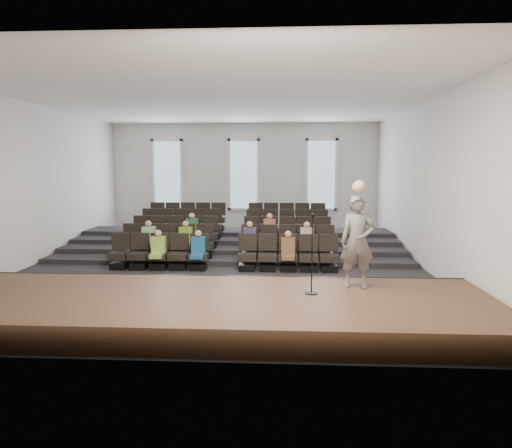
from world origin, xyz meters
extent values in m
plane|color=black|center=(0.00, 0.00, 0.00)|extent=(14.00, 14.00, 0.00)
cube|color=white|center=(0.00, 0.00, 5.01)|extent=(12.00, 14.00, 0.02)
cube|color=silver|center=(0.00, 7.02, 2.50)|extent=(12.00, 0.04, 5.00)
cube|color=silver|center=(0.00, -7.02, 2.50)|extent=(12.00, 0.04, 5.00)
cube|color=silver|center=(-6.02, 0.00, 2.50)|extent=(0.04, 14.00, 5.00)
cube|color=silver|center=(6.02, 0.00, 2.50)|extent=(0.04, 14.00, 5.00)
cube|color=#452A1D|center=(0.00, -5.10, 0.25)|extent=(11.80, 3.60, 0.50)
cube|color=black|center=(0.00, -3.33, 0.25)|extent=(11.80, 0.06, 0.52)
cube|color=black|center=(0.00, 2.33, 0.07)|extent=(11.80, 4.80, 0.15)
cube|color=black|center=(0.00, 2.85, 0.15)|extent=(11.80, 3.75, 0.30)
cube|color=black|center=(0.00, 3.38, 0.22)|extent=(11.80, 2.70, 0.45)
cube|color=black|center=(0.00, 3.90, 0.30)|extent=(11.80, 1.65, 0.60)
cube|color=black|center=(-3.13, -0.60, 0.10)|extent=(0.47, 0.43, 0.20)
cube|color=black|center=(-3.13, -0.60, 0.41)|extent=(0.55, 0.50, 0.19)
cube|color=black|center=(-3.13, -0.39, 0.82)|extent=(0.55, 0.08, 0.50)
cube|color=black|center=(-2.53, -0.60, 0.10)|extent=(0.47, 0.43, 0.20)
cube|color=black|center=(-2.53, -0.60, 0.41)|extent=(0.55, 0.50, 0.19)
cube|color=black|center=(-2.53, -0.39, 0.82)|extent=(0.55, 0.08, 0.50)
cube|color=black|center=(-1.93, -0.60, 0.10)|extent=(0.47, 0.43, 0.20)
cube|color=black|center=(-1.93, -0.60, 0.41)|extent=(0.55, 0.50, 0.19)
cube|color=black|center=(-1.93, -0.39, 0.82)|extent=(0.55, 0.08, 0.50)
cube|color=black|center=(-1.33, -0.60, 0.10)|extent=(0.47, 0.43, 0.20)
cube|color=black|center=(-1.33, -0.60, 0.41)|extent=(0.55, 0.50, 0.19)
cube|color=black|center=(-1.33, -0.39, 0.82)|extent=(0.55, 0.08, 0.50)
cube|color=black|center=(-0.73, -0.60, 0.10)|extent=(0.47, 0.43, 0.20)
cube|color=black|center=(-0.73, -0.60, 0.41)|extent=(0.55, 0.50, 0.19)
cube|color=black|center=(-0.73, -0.39, 0.82)|extent=(0.55, 0.08, 0.50)
cube|color=black|center=(0.73, -0.60, 0.10)|extent=(0.47, 0.43, 0.20)
cube|color=black|center=(0.73, -0.60, 0.41)|extent=(0.55, 0.50, 0.19)
cube|color=black|center=(0.73, -0.39, 0.82)|extent=(0.55, 0.08, 0.50)
cube|color=black|center=(1.33, -0.60, 0.10)|extent=(0.47, 0.43, 0.20)
cube|color=black|center=(1.33, -0.60, 0.41)|extent=(0.55, 0.50, 0.19)
cube|color=black|center=(1.33, -0.39, 0.82)|extent=(0.55, 0.08, 0.50)
cube|color=black|center=(1.93, -0.60, 0.10)|extent=(0.47, 0.43, 0.20)
cube|color=black|center=(1.93, -0.60, 0.41)|extent=(0.55, 0.50, 0.19)
cube|color=black|center=(1.93, -0.39, 0.82)|extent=(0.55, 0.08, 0.50)
cube|color=black|center=(2.53, -0.60, 0.10)|extent=(0.47, 0.43, 0.20)
cube|color=black|center=(2.53, -0.60, 0.41)|extent=(0.55, 0.50, 0.19)
cube|color=black|center=(2.53, -0.39, 0.82)|extent=(0.55, 0.08, 0.50)
cube|color=black|center=(3.13, -0.60, 0.10)|extent=(0.47, 0.43, 0.20)
cube|color=black|center=(3.13, -0.60, 0.41)|extent=(0.55, 0.50, 0.19)
cube|color=black|center=(3.13, -0.39, 0.82)|extent=(0.55, 0.08, 0.50)
cube|color=black|center=(-3.13, 0.45, 0.25)|extent=(0.47, 0.43, 0.20)
cube|color=black|center=(-3.13, 0.45, 0.56)|extent=(0.55, 0.50, 0.19)
cube|color=black|center=(-3.13, 0.66, 0.97)|extent=(0.55, 0.08, 0.50)
cube|color=black|center=(-2.53, 0.45, 0.25)|extent=(0.47, 0.43, 0.20)
cube|color=black|center=(-2.53, 0.45, 0.56)|extent=(0.55, 0.50, 0.19)
cube|color=black|center=(-2.53, 0.66, 0.97)|extent=(0.55, 0.08, 0.50)
cube|color=black|center=(-1.93, 0.45, 0.25)|extent=(0.47, 0.43, 0.20)
cube|color=black|center=(-1.93, 0.45, 0.56)|extent=(0.55, 0.50, 0.19)
cube|color=black|center=(-1.93, 0.66, 0.97)|extent=(0.55, 0.08, 0.50)
cube|color=black|center=(-1.33, 0.45, 0.25)|extent=(0.47, 0.43, 0.20)
cube|color=black|center=(-1.33, 0.45, 0.56)|extent=(0.55, 0.50, 0.19)
cube|color=black|center=(-1.33, 0.66, 0.97)|extent=(0.55, 0.08, 0.50)
cube|color=black|center=(-0.73, 0.45, 0.25)|extent=(0.47, 0.43, 0.20)
cube|color=black|center=(-0.73, 0.45, 0.56)|extent=(0.55, 0.50, 0.19)
cube|color=black|center=(-0.73, 0.66, 0.97)|extent=(0.55, 0.08, 0.50)
cube|color=black|center=(0.73, 0.45, 0.25)|extent=(0.47, 0.43, 0.20)
cube|color=black|center=(0.73, 0.45, 0.56)|extent=(0.55, 0.50, 0.19)
cube|color=black|center=(0.73, 0.66, 0.97)|extent=(0.55, 0.08, 0.50)
cube|color=black|center=(1.33, 0.45, 0.25)|extent=(0.47, 0.43, 0.20)
cube|color=black|center=(1.33, 0.45, 0.56)|extent=(0.55, 0.50, 0.19)
cube|color=black|center=(1.33, 0.66, 0.97)|extent=(0.55, 0.08, 0.50)
cube|color=black|center=(1.93, 0.45, 0.25)|extent=(0.47, 0.43, 0.20)
cube|color=black|center=(1.93, 0.45, 0.56)|extent=(0.55, 0.50, 0.19)
cube|color=black|center=(1.93, 0.66, 0.97)|extent=(0.55, 0.08, 0.50)
cube|color=black|center=(2.53, 0.45, 0.25)|extent=(0.47, 0.43, 0.20)
cube|color=black|center=(2.53, 0.45, 0.56)|extent=(0.55, 0.50, 0.19)
cube|color=black|center=(2.53, 0.66, 0.97)|extent=(0.55, 0.08, 0.50)
cube|color=black|center=(3.13, 0.45, 0.25)|extent=(0.47, 0.43, 0.20)
cube|color=black|center=(3.13, 0.45, 0.56)|extent=(0.55, 0.50, 0.19)
cube|color=black|center=(3.13, 0.66, 0.97)|extent=(0.55, 0.08, 0.50)
cube|color=black|center=(-3.13, 1.50, 0.40)|extent=(0.47, 0.42, 0.20)
cube|color=black|center=(-3.13, 1.50, 0.71)|extent=(0.55, 0.50, 0.19)
cube|color=black|center=(-3.13, 1.71, 1.12)|extent=(0.55, 0.08, 0.50)
cube|color=black|center=(-2.53, 1.50, 0.40)|extent=(0.47, 0.42, 0.20)
cube|color=black|center=(-2.53, 1.50, 0.71)|extent=(0.55, 0.50, 0.19)
cube|color=black|center=(-2.53, 1.71, 1.12)|extent=(0.55, 0.08, 0.50)
cube|color=black|center=(-1.93, 1.50, 0.40)|extent=(0.47, 0.42, 0.20)
cube|color=black|center=(-1.93, 1.50, 0.71)|extent=(0.55, 0.50, 0.19)
cube|color=black|center=(-1.93, 1.71, 1.12)|extent=(0.55, 0.08, 0.50)
cube|color=black|center=(-1.33, 1.50, 0.40)|extent=(0.47, 0.42, 0.20)
cube|color=black|center=(-1.33, 1.50, 0.71)|extent=(0.55, 0.50, 0.19)
cube|color=black|center=(-1.33, 1.71, 1.12)|extent=(0.55, 0.08, 0.50)
cube|color=black|center=(-0.73, 1.50, 0.40)|extent=(0.47, 0.42, 0.20)
cube|color=black|center=(-0.73, 1.50, 0.71)|extent=(0.55, 0.50, 0.19)
cube|color=black|center=(-0.73, 1.71, 1.12)|extent=(0.55, 0.08, 0.50)
cube|color=black|center=(0.73, 1.50, 0.40)|extent=(0.47, 0.42, 0.20)
cube|color=black|center=(0.73, 1.50, 0.71)|extent=(0.55, 0.50, 0.19)
cube|color=black|center=(0.73, 1.71, 1.12)|extent=(0.55, 0.08, 0.50)
cube|color=black|center=(1.33, 1.50, 0.40)|extent=(0.47, 0.42, 0.20)
cube|color=black|center=(1.33, 1.50, 0.71)|extent=(0.55, 0.50, 0.19)
cube|color=black|center=(1.33, 1.71, 1.12)|extent=(0.55, 0.08, 0.50)
cube|color=black|center=(1.93, 1.50, 0.40)|extent=(0.47, 0.42, 0.20)
cube|color=black|center=(1.93, 1.50, 0.71)|extent=(0.55, 0.50, 0.19)
cube|color=black|center=(1.93, 1.71, 1.12)|extent=(0.55, 0.08, 0.50)
cube|color=black|center=(2.53, 1.50, 0.40)|extent=(0.47, 0.42, 0.20)
cube|color=black|center=(2.53, 1.50, 0.71)|extent=(0.55, 0.50, 0.19)
cube|color=black|center=(2.53, 1.71, 1.12)|extent=(0.55, 0.08, 0.50)
cube|color=black|center=(3.13, 1.50, 0.40)|extent=(0.47, 0.42, 0.20)
cube|color=black|center=(3.13, 1.50, 0.71)|extent=(0.55, 0.50, 0.19)
cube|color=black|center=(3.13, 1.71, 1.12)|extent=(0.55, 0.08, 0.50)
cube|color=black|center=(-3.13, 2.55, 0.55)|extent=(0.47, 0.42, 0.20)
cube|color=black|center=(-3.13, 2.55, 0.86)|extent=(0.55, 0.50, 0.19)
cube|color=black|center=(-3.13, 2.76, 1.27)|extent=(0.55, 0.08, 0.50)
cube|color=black|center=(-2.53, 2.55, 0.55)|extent=(0.47, 0.42, 0.20)
cube|color=black|center=(-2.53, 2.55, 0.86)|extent=(0.55, 0.50, 0.19)
cube|color=black|center=(-2.53, 2.76, 1.27)|extent=(0.55, 0.08, 0.50)
cube|color=black|center=(-1.93, 2.55, 0.55)|extent=(0.47, 0.42, 0.20)
cube|color=black|center=(-1.93, 2.55, 0.86)|extent=(0.55, 0.50, 0.19)
cube|color=black|center=(-1.93, 2.76, 1.27)|extent=(0.55, 0.08, 0.50)
cube|color=black|center=(-1.33, 2.55, 0.55)|extent=(0.47, 0.42, 0.20)
cube|color=black|center=(-1.33, 2.55, 0.86)|extent=(0.55, 0.50, 0.19)
cube|color=black|center=(-1.33, 2.76, 1.27)|extent=(0.55, 0.08, 0.50)
cube|color=black|center=(-0.73, 2.55, 0.55)|extent=(0.47, 0.42, 0.20)
cube|color=black|center=(-0.73, 2.55, 0.86)|extent=(0.55, 0.50, 0.19)
cube|color=black|center=(-0.73, 2.76, 1.27)|extent=(0.55, 0.08, 0.50)
cube|color=black|center=(0.73, 2.55, 0.55)|extent=(0.47, 0.42, 0.20)
cube|color=black|center=(0.73, 2.55, 0.86)|extent=(0.55, 0.50, 0.19)
cube|color=black|center=(0.73, 2.76, 1.27)|extent=(0.55, 0.08, 0.50)
cube|color=black|center=(1.33, 2.55, 0.55)|extent=(0.47, 0.42, 0.20)
cube|color=black|center=(1.33, 2.55, 0.86)|extent=(0.55, 0.50, 0.19)
cube|color=black|center=(1.33, 2.76, 1.27)|extent=(0.55, 0.08, 0.50)
cube|color=black|center=(1.93, 2.55, 0.55)|extent=(0.47, 0.42, 0.20)
cube|color=black|center=(1.93, 2.55, 0.86)|extent=(0.55, 0.50, 0.19)
cube|color=black|center=(1.93, 2.76, 1.27)|extent=(0.55, 0.08, 0.50)
cube|color=black|center=(2.53, 2.55, 0.55)|extent=(0.47, 0.42, 0.20)
cube|color=black|center=(2.53, 2.55, 0.86)|extent=(0.55, 0.50, 0.19)
cube|color=black|center=(2.53, 2.76, 1.27)|extent=(0.55, 0.08, 0.50)
cube|color=black|center=(3.13, 2.55, 0.55)|extent=(0.47, 0.42, 0.20)
cube|color=black|center=(3.13, 2.55, 0.86)|extent=(0.55, 0.50, 0.19)
cube|color=black|center=(3.13, 2.76, 1.27)|extent=(0.55, 0.08, 0.50)
cube|color=black|center=(-3.13, 3.60, 0.70)|extent=(0.47, 0.42, 0.20)
cube|color=black|center=(-3.13, 3.60, 1.01)|extent=(0.55, 0.50, 0.19)
cube|color=black|center=(-3.13, 3.81, 1.42)|extent=(0.55, 0.08, 0.50)
cube|color=black|center=(-2.53, 3.60, 0.70)|extent=(0.47, 0.42, 0.20)
cube|color=black|center=(-2.53, 3.60, 1.01)|extent=(0.55, 0.50, 0.19)
cube|color=black|center=(-2.53, 3.81, 1.42)|extent=(0.55, 0.08, 0.50)
cube|color=black|center=(-1.93, 3.60, 0.70)|extent=(0.47, 0.42, 0.20)
cube|color=black|center=(-1.93, 3.60, 1.01)|extent=(0.55, 0.50, 0.19)
cube|color=black|center=(-1.93, 3.81, 1.42)|extent=(0.55, 0.08, 0.50)
cube|color=black|center=(-1.33, 3.60, 0.70)|extent=(0.47, 0.42, 0.20)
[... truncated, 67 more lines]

